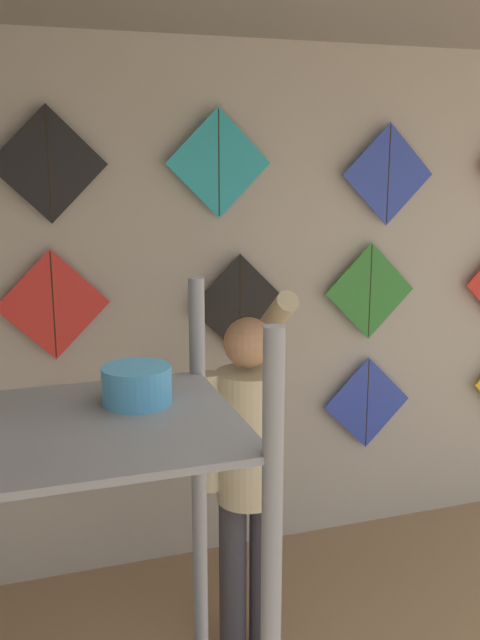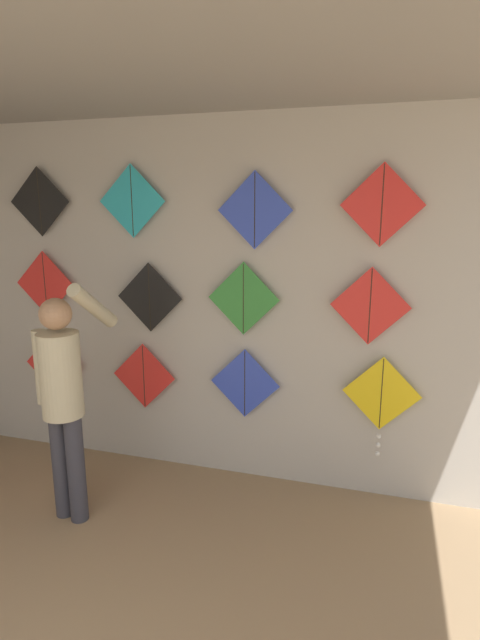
% 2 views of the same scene
% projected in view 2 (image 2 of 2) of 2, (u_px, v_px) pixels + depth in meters
% --- Properties ---
extents(back_panel, '(5.08, 0.06, 2.80)m').
position_uv_depth(back_panel, '(197.00, 303.00, 3.93)').
color(back_panel, '#BCB7AD').
rests_on(back_panel, ground).
extents(ceiling_slab, '(5.08, 4.13, 0.04)m').
position_uv_depth(ceiling_slab, '(38.00, 38.00, 2.03)').
color(ceiling_slab, gray).
extents(shopkeeper, '(0.42, 0.56, 1.68)m').
position_uv_depth(shopkeeper, '(63.00, 390.00, 3.34)').
color(shopkeeper, '#383842').
rests_on(shopkeeper, ground).
extents(kite_0, '(0.55, 0.01, 0.55)m').
position_uv_depth(kite_0, '(54.00, 364.00, 4.35)').
color(kite_0, red).
extents(kite_1, '(0.55, 0.01, 0.55)m').
position_uv_depth(kite_1, '(144.00, 376.00, 4.11)').
color(kite_1, red).
extents(kite_2, '(0.55, 0.01, 0.55)m').
position_uv_depth(kite_2, '(245.00, 383.00, 3.87)').
color(kite_2, blue).
extents(kite_3, '(0.55, 0.04, 0.76)m').
position_uv_depth(kite_3, '(381.00, 399.00, 3.59)').
color(kite_3, yellow).
extents(kite_4, '(0.55, 0.01, 0.55)m').
position_uv_depth(kite_4, '(45.00, 284.00, 4.19)').
color(kite_4, red).
extents(kite_5, '(0.55, 0.01, 0.55)m').
position_uv_depth(kite_5, '(150.00, 297.00, 3.94)').
color(kite_5, black).
extents(kite_6, '(0.55, 0.01, 0.55)m').
position_uv_depth(kite_6, '(243.00, 299.00, 3.72)').
color(kite_6, '#338C38').
extents(kite_7, '(0.55, 0.01, 0.55)m').
position_uv_depth(kite_7, '(370.00, 306.00, 3.47)').
color(kite_7, red).
extents(kite_8, '(0.55, 0.01, 0.55)m').
position_uv_depth(kite_8, '(40.00, 202.00, 4.03)').
color(kite_8, black).
extents(kite_9, '(0.55, 0.01, 0.55)m').
position_uv_depth(kite_9, '(132.00, 201.00, 3.80)').
color(kite_9, '#28B2C6').
extents(kite_10, '(0.55, 0.01, 0.55)m').
position_uv_depth(kite_10, '(255.00, 210.00, 3.55)').
color(kite_10, blue).
extents(kite_11, '(0.55, 0.01, 0.55)m').
position_uv_depth(kite_11, '(382.00, 205.00, 3.30)').
color(kite_11, red).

